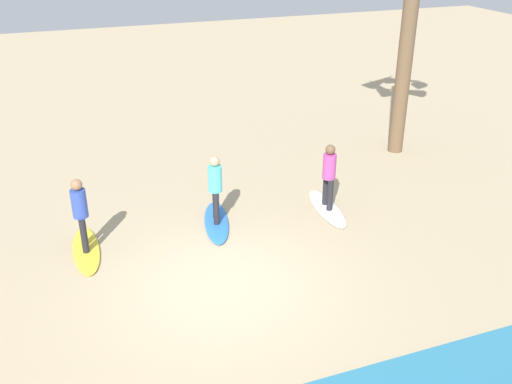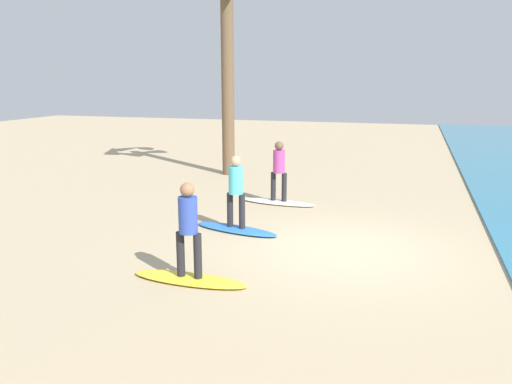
% 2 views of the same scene
% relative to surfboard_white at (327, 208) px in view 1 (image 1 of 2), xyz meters
% --- Properties ---
extents(ground_plane, '(60.00, 60.00, 0.00)m').
position_rel_surfboard_white_xyz_m(ground_plane, '(3.40, 2.20, -0.04)').
color(ground_plane, tan).
extents(surfboard_white, '(0.78, 2.15, 0.09)m').
position_rel_surfboard_white_xyz_m(surfboard_white, '(0.00, 0.00, 0.00)').
color(surfboard_white, white).
rests_on(surfboard_white, ground).
extents(surfer_white, '(0.32, 0.46, 1.64)m').
position_rel_surfboard_white_xyz_m(surfer_white, '(0.00, 0.00, 0.99)').
color(surfer_white, '#232328').
rests_on(surfer_white, surfboard_white).
extents(surfboard_blue, '(1.03, 2.17, 0.09)m').
position_rel_surfboard_white_xyz_m(surfboard_blue, '(2.77, -0.28, 0.00)').
color(surfboard_blue, blue).
rests_on(surfboard_blue, ground).
extents(surfer_blue, '(0.32, 0.45, 1.64)m').
position_rel_surfboard_white_xyz_m(surfer_blue, '(2.77, -0.28, 0.99)').
color(surfer_blue, '#232328').
rests_on(surfer_blue, surfboard_blue).
extents(surfboard_yellow, '(0.62, 2.12, 0.09)m').
position_rel_surfboard_white_xyz_m(surfboard_yellow, '(5.80, -0.07, 0.00)').
color(surfboard_yellow, yellow).
rests_on(surfboard_yellow, ground).
extents(surfer_yellow, '(0.32, 0.46, 1.64)m').
position_rel_surfboard_white_xyz_m(surfer_yellow, '(5.80, -0.07, 0.99)').
color(surfer_yellow, '#232328').
rests_on(surfer_yellow, surfboard_yellow).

